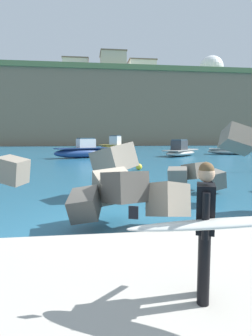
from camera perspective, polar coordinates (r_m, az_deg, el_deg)
name	(u,v)px	position (r m, az deg, el deg)	size (l,w,h in m)	color
ground_plane	(117,220)	(8.29, -1.84, -10.08)	(400.00, 400.00, 0.00)	#235B7A
walkway_path	(145,290)	(4.57, 3.64, -22.73)	(48.00, 4.40, 0.24)	#B2ADA3
breakwater_jetty	(137,166)	(9.41, 2.10, 0.42)	(31.07, 6.90, 3.02)	#4C4944
surfer_with_board	(208,223)	(3.75, 15.71, -10.34)	(2.08, 1.48, 1.78)	black
boat_near_right	(228,150)	(39.18, 19.33, 3.40)	(5.58, 3.90, 2.00)	beige
boat_mid_left	(83,151)	(31.56, -8.45, 3.27)	(6.37, 4.24, 2.12)	navy
boat_mid_centre	(114,147)	(43.14, -2.42, 4.19)	(4.65, 4.82, 2.41)	#EAC64C
boat_mid_right	(181,151)	(34.60, 10.60, 3.29)	(5.88, 6.16, 1.94)	beige
mooring_buoy_inner	(139,167)	(20.09, 2.54, 0.24)	(0.44, 0.44, 0.44)	yellow
mooring_buoy_middle	(185,152)	(39.10, 11.36, 3.06)	(0.44, 0.44, 0.44)	silver
headland_bluff	(154,113)	(94.05, 5.48, 10.58)	(104.99, 45.78, 18.79)	#847056
radar_dome	(211,70)	(107.07, 16.30, 17.88)	(7.93, 7.93, 10.16)	silver
station_building_west	(113,65)	(86.42, -2.59, 19.44)	(7.10, 8.27, 6.38)	#B2ADA3
station_building_central	(102,75)	(95.25, -4.72, 17.58)	(6.84, 7.92, 4.41)	beige
station_building_east	(142,70)	(89.38, 3.06, 18.55)	(7.92, 6.65, 5.05)	silver
station_building_annex	(76,70)	(94.30, -9.77, 18.25)	(7.76, 7.26, 6.42)	silver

